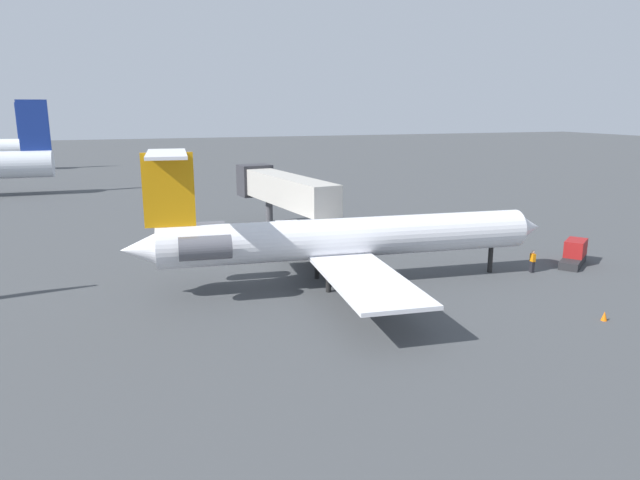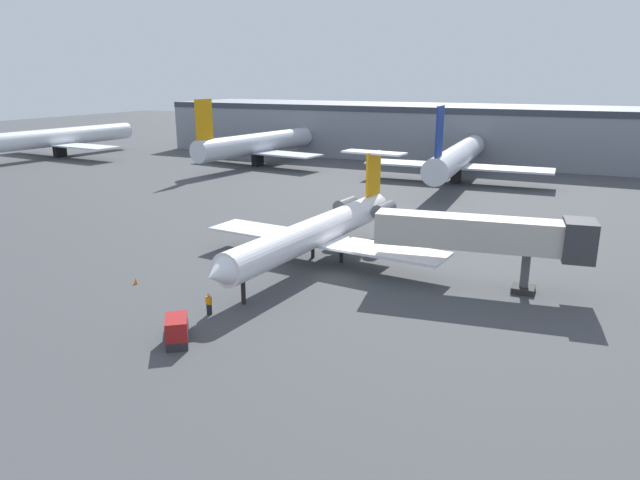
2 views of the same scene
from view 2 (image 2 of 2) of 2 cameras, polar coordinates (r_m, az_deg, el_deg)
name	(u,v)px [view 2 (image 2 of 2)]	position (r m, az deg, el deg)	size (l,w,h in m)	color
ground_plane	(339,275)	(51.91, 1.93, -3.51)	(400.00, 400.00, 0.10)	#424447
regional_jet	(321,229)	(54.18, 0.10, 1.08)	(24.55, 30.31, 9.41)	white
jet_bridge	(494,235)	(49.22, 16.85, 0.47)	(17.53, 5.29, 6.36)	#B7B2A8
ground_crew_marshaller	(209,304)	(43.90, -10.92, -6.23)	(0.41, 0.28, 1.69)	black
baggage_tug_lead	(177,330)	(40.06, -13.95, -8.66)	(3.55, 4.03, 1.90)	#262628
traffic_cone_near	(136,281)	(52.00, -17.74, -3.88)	(0.36, 0.36, 0.55)	orange
terminal_building	(495,133)	(129.01, 16.88, 10.04)	(149.05, 23.86, 11.31)	gray
parked_airliner_west_end	(57,138)	(141.58, -24.52, 9.17)	(32.90, 38.89, 13.26)	silver
parked_airliner_west_mid	(257,144)	(116.59, -6.29, 9.40)	(28.24, 33.19, 13.44)	silver
parked_airliner_centre	(457,157)	(99.32, 13.40, 7.94)	(30.90, 36.64, 13.35)	silver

